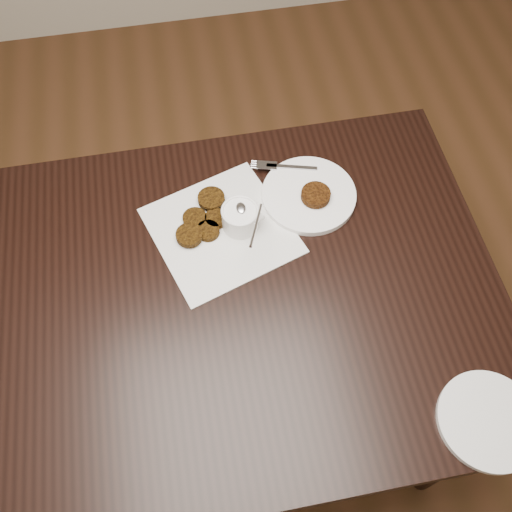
{
  "coord_description": "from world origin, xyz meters",
  "views": [
    {
      "loc": [
        -0.02,
        -0.44,
        1.82
      ],
      "look_at": [
        0.09,
        0.14,
        0.8
      ],
      "focal_mm": 39.55,
      "sensor_mm": 36.0,
      "label": 1
    }
  ],
  "objects_px": {
    "table": "(200,362)",
    "napkin": "(221,230)",
    "plate_empty": "(488,421)",
    "sauce_ramekin": "(240,210)",
    "plate_with_patty": "(309,193)"
  },
  "relations": [
    {
      "from": "plate_with_patty",
      "to": "plate_empty",
      "type": "height_order",
      "value": "plate_with_patty"
    },
    {
      "from": "napkin",
      "to": "plate_empty",
      "type": "distance_m",
      "value": 0.66
    },
    {
      "from": "table",
      "to": "napkin",
      "type": "relative_size",
      "value": 4.68
    },
    {
      "from": "table",
      "to": "napkin",
      "type": "bearing_deg",
      "value": 56.69
    },
    {
      "from": "napkin",
      "to": "sauce_ramekin",
      "type": "relative_size",
      "value": 2.47
    },
    {
      "from": "plate_with_patty",
      "to": "plate_empty",
      "type": "relative_size",
      "value": 1.15
    },
    {
      "from": "napkin",
      "to": "plate_empty",
      "type": "height_order",
      "value": "plate_empty"
    },
    {
      "from": "sauce_ramekin",
      "to": "plate_empty",
      "type": "xyz_separation_m",
      "value": [
        0.38,
        -0.52,
        -0.06
      ]
    },
    {
      "from": "table",
      "to": "plate_empty",
      "type": "relative_size",
      "value": 7.08
    },
    {
      "from": "napkin",
      "to": "table",
      "type": "bearing_deg",
      "value": -123.31
    },
    {
      "from": "napkin",
      "to": "sauce_ramekin",
      "type": "height_order",
      "value": "sauce_ramekin"
    },
    {
      "from": "napkin",
      "to": "plate_with_patty",
      "type": "bearing_deg",
      "value": 14.65
    },
    {
      "from": "table",
      "to": "plate_with_patty",
      "type": "relative_size",
      "value": 6.17
    },
    {
      "from": "sauce_ramekin",
      "to": "plate_empty",
      "type": "distance_m",
      "value": 0.64
    },
    {
      "from": "napkin",
      "to": "plate_empty",
      "type": "xyz_separation_m",
      "value": [
        0.42,
        -0.51,
        0.0
      ]
    }
  ]
}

